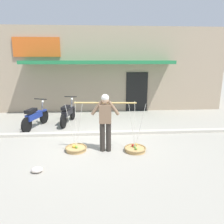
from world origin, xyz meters
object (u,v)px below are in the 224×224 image
(plastic_litter_bag, at_px, (37,170))
(motorcycle_second_in_row, at_px, (68,113))
(motorcycle_nearest_shop, at_px, (35,117))
(fruit_basket_left_side, at_px, (76,148))
(fruit_basket_right_side, at_px, (135,149))
(fruit_vendor, at_px, (105,119))

(plastic_litter_bag, bearing_deg, motorcycle_second_in_row, 86.56)
(motorcycle_nearest_shop, bearing_deg, motorcycle_second_in_row, 21.27)
(plastic_litter_bag, bearing_deg, motorcycle_nearest_shop, 105.46)
(fruit_basket_left_side, xyz_separation_m, motorcycle_nearest_shop, (-1.78, 2.29, 0.38))
(motorcycle_second_in_row, bearing_deg, fruit_basket_right_side, -51.51)
(motorcycle_nearest_shop, bearing_deg, fruit_basket_right_side, -34.80)
(fruit_vendor, xyz_separation_m, fruit_basket_right_side, (0.87, -0.08, -0.90))
(fruit_vendor, height_order, fruit_basket_left_side, fruit_vendor)
(fruit_basket_left_side, bearing_deg, motorcycle_second_in_row, 101.84)
(fruit_vendor, xyz_separation_m, plastic_litter_bag, (-1.69, -1.12, -0.91))
(motorcycle_second_in_row, bearing_deg, plastic_litter_bag, -93.44)
(fruit_basket_right_side, relative_size, plastic_litter_bag, 5.18)
(fruit_basket_left_side, height_order, fruit_basket_right_side, same)
(motorcycle_nearest_shop, distance_m, motorcycle_second_in_row, 1.29)
(fruit_basket_left_side, height_order, motorcycle_nearest_shop, fruit_basket_left_side)
(fruit_vendor, relative_size, motorcycle_nearest_shop, 0.99)
(fruit_vendor, distance_m, motorcycle_nearest_shop, 3.60)
(fruit_basket_left_side, bearing_deg, motorcycle_nearest_shop, 127.89)
(motorcycle_second_in_row, xyz_separation_m, plastic_litter_bag, (-0.24, -3.96, -0.38))
(fruit_vendor, relative_size, motorcycle_second_in_row, 0.97)
(motorcycle_second_in_row, relative_size, plastic_litter_bag, 6.44)
(fruit_basket_right_side, relative_size, motorcycle_nearest_shop, 0.82)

